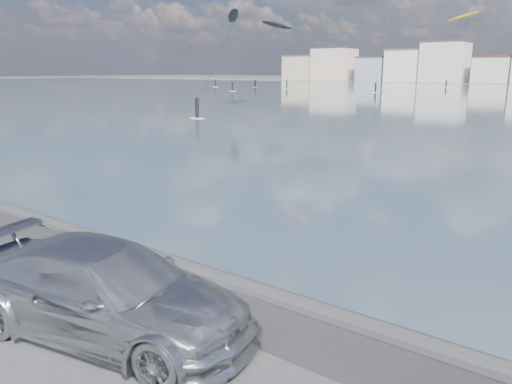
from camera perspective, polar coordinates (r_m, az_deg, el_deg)
ground at (r=8.60m, az=-23.23°, el=-18.65°), size 700.00×700.00×0.00m
seawall at (r=9.72m, az=-9.52°, el=-9.92°), size 400.00×0.36×1.08m
car_silver at (r=9.04m, az=-16.70°, el=-10.76°), size 5.78×3.29×1.58m
kitesurfer_5 at (r=145.36m, az=22.46°, el=17.91°), size 8.61×8.92×19.19m
kitesurfer_9 at (r=146.46m, az=-2.63°, el=19.41°), size 8.76×14.15×20.92m
kitesurfer_10 at (r=120.58m, az=2.28°, el=18.50°), size 10.55×17.44×16.41m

